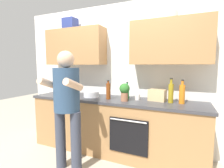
# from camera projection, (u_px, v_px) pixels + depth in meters

# --- Properties ---
(ground_plane) EXTENTS (12.00, 12.00, 0.00)m
(ground_plane) POSITION_uv_depth(u_px,v_px,m) (113.00, 151.00, 2.83)
(ground_plane) COLOR #B2A893
(back_wall_unit) EXTENTS (4.00, 0.38, 2.50)m
(back_wall_unit) POSITION_uv_depth(u_px,v_px,m) (119.00, 62.00, 2.92)
(back_wall_unit) COLOR silver
(back_wall_unit) RESTS_ON ground
(counter) EXTENTS (2.84, 0.67, 0.90)m
(counter) POSITION_uv_depth(u_px,v_px,m) (113.00, 125.00, 2.78)
(counter) COLOR #A37547
(counter) RESTS_ON ground
(person_standing) EXTENTS (0.49, 0.45, 1.62)m
(person_standing) POSITION_uv_depth(u_px,v_px,m) (67.00, 101.00, 2.24)
(person_standing) COLOR #383D4C
(person_standing) RESTS_ON ground
(bottle_vinegar) EXTENTS (0.07, 0.07, 0.30)m
(bottle_vinegar) POSITION_uv_depth(u_px,v_px,m) (108.00, 91.00, 2.68)
(bottle_vinegar) COLOR brown
(bottle_vinegar) RESTS_ON counter
(bottle_water) EXTENTS (0.08, 0.08, 0.32)m
(bottle_water) POSITION_uv_depth(u_px,v_px,m) (73.00, 89.00, 2.95)
(bottle_water) COLOR silver
(bottle_water) RESTS_ON counter
(bottle_juice) EXTENTS (0.08, 0.08, 0.34)m
(bottle_juice) POSITION_uv_depth(u_px,v_px,m) (182.00, 94.00, 2.36)
(bottle_juice) COLOR orange
(bottle_juice) RESTS_ON counter
(bottle_soda) EXTENTS (0.06, 0.06, 0.27)m
(bottle_soda) POSITION_uv_depth(u_px,v_px,m) (127.00, 92.00, 2.74)
(bottle_soda) COLOR #198C33
(bottle_soda) RESTS_ON counter
(bottle_soy) EXTENTS (0.05, 0.05, 0.23)m
(bottle_soy) POSITION_uv_depth(u_px,v_px,m) (62.00, 88.00, 3.28)
(bottle_soy) COLOR black
(bottle_soy) RESTS_ON counter
(bottle_oil) EXTENTS (0.07, 0.07, 0.36)m
(bottle_oil) POSITION_uv_depth(u_px,v_px,m) (171.00, 93.00, 2.40)
(bottle_oil) COLOR olive
(bottle_oil) RESTS_ON counter
(cup_coffee) EXTENTS (0.08, 0.08, 0.09)m
(cup_coffee) POSITION_uv_depth(u_px,v_px,m) (138.00, 97.00, 2.62)
(cup_coffee) COLOR white
(cup_coffee) RESTS_ON counter
(mixing_bowl) EXTENTS (0.26, 0.26, 0.10)m
(mixing_bowl) POSITION_uv_depth(u_px,v_px,m) (91.00, 94.00, 2.88)
(mixing_bowl) COLOR silver
(mixing_bowl) RESTS_ON counter
(potted_herb) EXTENTS (0.15, 0.15, 0.27)m
(potted_herb) POSITION_uv_depth(u_px,v_px,m) (125.00, 91.00, 2.53)
(potted_herb) COLOR #9E6647
(potted_herb) RESTS_ON counter
(grocery_bag_bread) EXTENTS (0.27, 0.19, 0.17)m
(grocery_bag_bread) POSITION_uv_depth(u_px,v_px,m) (157.00, 95.00, 2.55)
(grocery_bag_bread) COLOR tan
(grocery_bag_bread) RESTS_ON counter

